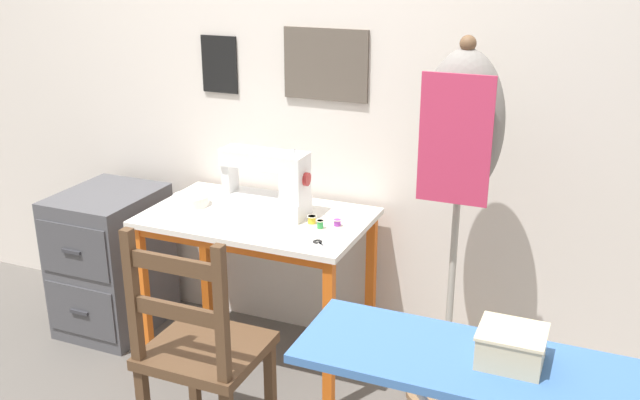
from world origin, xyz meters
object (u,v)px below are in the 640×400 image
wooden_chair (201,353)px  filing_cabinet (112,261)px  thread_spool_near_machine (312,220)px  dress_form (461,150)px  sewing_machine (269,185)px  fabric_bowl (191,200)px  thread_spool_mid_table (320,225)px  thread_spool_far_edge (337,223)px  storage_box (511,346)px  scissors (321,244)px  ironing_board (514,384)px

wooden_chair → filing_cabinet: (-0.93, 0.68, -0.10)m
thread_spool_near_machine → dress_form: 0.69m
thread_spool_near_machine → sewing_machine: bearing=170.1°
fabric_bowl → dress_form: 1.23m
thread_spool_mid_table → thread_spool_far_edge: bearing=43.6°
sewing_machine → thread_spool_near_machine: sewing_machine is taller
thread_spool_mid_table → storage_box: storage_box is taller
wooden_chair → sewing_machine: bearing=96.3°
wooden_chair → filing_cabinet: bearing=144.0°
scissors → storage_box: 1.10m
dress_form → wooden_chair: bearing=-135.7°
thread_spool_mid_table → scissors: bearing=-66.6°
scissors → wooden_chair: size_ratio=0.12×
thread_spool_near_machine → filing_cabinet: 1.13m
ironing_board → scissors: bearing=138.3°
sewing_machine → fabric_bowl: bearing=-174.1°
fabric_bowl → wooden_chair: 0.86m
thread_spool_far_edge → storage_box: size_ratio=0.22×
filing_cabinet → ironing_board: (2.02, -0.94, 0.42)m
scissors → thread_spool_near_machine: (-0.12, 0.19, 0.01)m
storage_box → filing_cabinet: bearing=155.5°
thread_spool_mid_table → filing_cabinet: thread_spool_mid_table is taller
thread_spool_far_edge → fabric_bowl: bearing=-178.6°
sewing_machine → filing_cabinet: bearing=-177.7°
thread_spool_far_edge → wooden_chair: 0.78m
thread_spool_near_machine → thread_spool_mid_table: size_ratio=1.12×
fabric_bowl → ironing_board: ironing_board is taller
thread_spool_mid_table → dress_form: bearing=7.3°
ironing_board → dress_form: bearing=110.7°
thread_spool_mid_table → thread_spool_far_edge: (0.05, 0.05, -0.00)m
filing_cabinet → thread_spool_mid_table: bearing=-2.0°
dress_form → sewing_machine: bearing=179.7°
thread_spool_far_edge → storage_box: (0.83, -0.93, 0.14)m
sewing_machine → thread_spool_mid_table: 0.30m
fabric_bowl → thread_spool_near_machine: 0.59m
thread_spool_far_edge → dress_form: size_ratio=0.02×
sewing_machine → dress_form: (0.80, -0.00, 0.24)m
dress_form → ironing_board: dress_form is taller
scissors → filing_cabinet: size_ratio=0.17×
fabric_bowl → dress_form: dress_form is taller
filing_cabinet → ironing_board: bearing=-24.9°
scissors → ironing_board: (0.84, -0.75, 0.06)m
fabric_bowl → scissors: 0.73m
dress_form → thread_spool_mid_table: bearing=-172.7°
sewing_machine → scissors: size_ratio=3.36×
scissors → dress_form: dress_form is taller
thread_spool_mid_table → storage_box: 1.25m
sewing_machine → scissors: bearing=-34.3°
storage_box → ironing_board: bearing=-51.3°
thread_spool_far_edge → filing_cabinet: bearing=-179.4°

